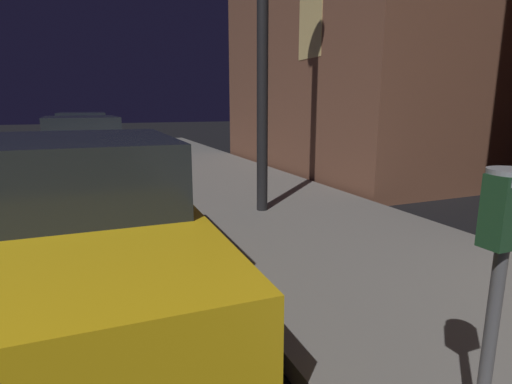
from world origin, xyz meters
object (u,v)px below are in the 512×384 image
(car_white, at_px, (83,147))
(car_blue, at_px, (84,132))
(car_yellow_cab, at_px, (81,224))
(parking_meter, at_px, (503,244))

(car_white, height_order, car_blue, same)
(car_yellow_cab, bearing_deg, car_white, 90.01)
(car_white, xyz_separation_m, car_blue, (-0.00, 5.81, 0.01))
(car_yellow_cab, height_order, car_white, same)
(parking_meter, relative_size, car_yellow_cab, 0.30)
(parking_meter, relative_size, car_white, 0.30)
(parking_meter, distance_m, car_white, 9.52)
(car_yellow_cab, distance_m, car_white, 6.81)
(car_yellow_cab, xyz_separation_m, car_white, (-0.00, 6.81, 0.01))
(car_white, bearing_deg, parking_meter, -80.08)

